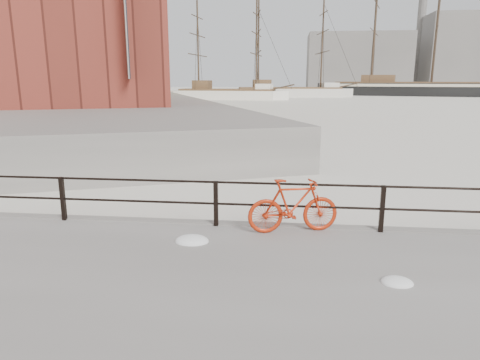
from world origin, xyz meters
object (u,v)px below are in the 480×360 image
(barque_black, at_px, (430,96))
(bicycle, at_px, (293,206))
(schooner_left, at_px, (227,99))
(schooner_mid, at_px, (289,97))
(workboat_far, at_px, (64,107))

(barque_black, bearing_deg, bicycle, -92.77)
(bicycle, bearing_deg, schooner_left, 84.98)
(barque_black, height_order, schooner_mid, barque_black)
(bicycle, height_order, schooner_left, schooner_left)
(bicycle, bearing_deg, barque_black, 57.13)
(schooner_mid, relative_size, schooner_left, 1.20)
(schooner_left, bearing_deg, bicycle, -74.81)
(workboat_far, bearing_deg, schooner_mid, 29.51)
(schooner_mid, bearing_deg, workboat_far, -136.75)
(schooner_mid, distance_m, schooner_left, 16.22)
(schooner_mid, relative_size, workboat_far, 2.42)
(schooner_mid, xyz_separation_m, workboat_far, (-28.86, -36.75, 0.00))
(schooner_left, relative_size, workboat_far, 2.01)
(workboat_far, bearing_deg, schooner_left, 32.29)
(barque_black, relative_size, schooner_left, 2.37)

